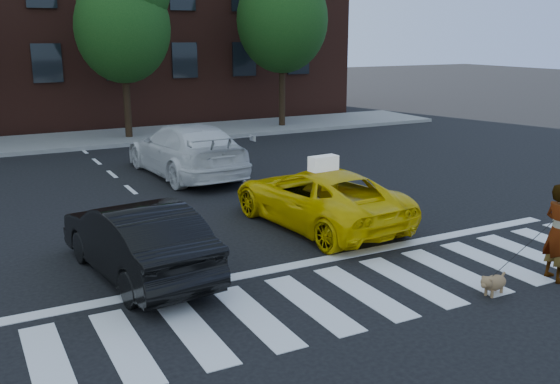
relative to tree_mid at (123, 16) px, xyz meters
name	(u,v)px	position (x,y,z in m)	size (l,w,h in m)	color
ground	(363,292)	(-0.53, -17.00, -4.85)	(120.00, 120.00, 0.00)	black
crosswalk	(363,292)	(-0.53, -17.00, -4.85)	(13.00, 2.40, 0.01)	silver
stop_line	(314,262)	(-0.53, -15.40, -4.85)	(12.00, 0.30, 0.01)	silver
sidewalk_far	(114,138)	(-0.53, 0.50, -4.78)	(30.00, 4.00, 0.15)	slate
tree_mid	(123,16)	(0.00, 0.00, 0.00)	(3.69, 3.69, 7.10)	black
tree_right	(283,8)	(7.00, 0.00, 0.41)	(4.00, 4.00, 7.70)	black
taxi	(318,197)	(0.76, -13.40, -4.20)	(2.15, 4.66, 1.29)	#E2BD04
black_sedan	(137,239)	(-3.64, -14.50, -4.18)	(1.43, 4.10, 1.35)	black
white_suv	(186,150)	(-0.14, -7.19, -4.06)	(2.21, 5.44, 1.58)	silver
woman	(558,232)	(2.75, -18.10, -3.98)	(0.63, 0.42, 1.74)	#999999
dog	(493,283)	(1.27, -18.09, -4.63)	(0.65, 0.34, 0.37)	#906649
taxi_sign	(323,163)	(0.76, -13.60, -3.40)	(0.65, 0.28, 0.32)	white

